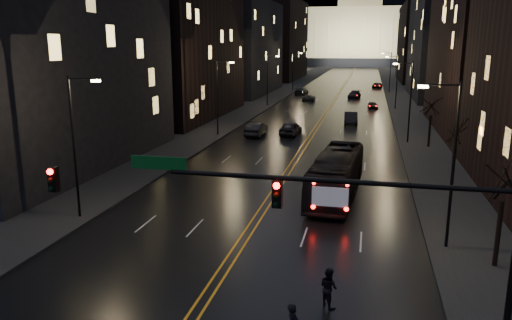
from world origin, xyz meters
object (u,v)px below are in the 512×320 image
Objects in this scene: oncoming_car_a at (291,128)px; oncoming_car_b at (256,129)px; pedestrian_b at (329,287)px; traffic_signal at (345,212)px; receding_car_a at (351,118)px; bus at (336,175)px.

oncoming_car_a reaches higher than oncoming_car_b.
oncoming_car_b is at bearing 25.52° from oncoming_car_a.
oncoming_car_a is 40.54m from pedestrian_b.
oncoming_car_a is at bearing -33.63° from pedestrian_b.
traffic_signal is 3.49× the size of oncoming_car_a.
oncoming_car_b is at bearing 106.83° from traffic_signal.
receding_car_a is (6.79, 10.20, -0.01)m from oncoming_car_a.
oncoming_car_a is 2.86× the size of pedestrian_b.
traffic_signal reaches higher than oncoming_car_b.
bus is 34.24m from receding_car_a.
bus reaches higher than oncoming_car_a.
pedestrian_b is (0.73, -15.76, -0.76)m from bus.
pedestrian_b is at bearing 105.59° from oncoming_car_a.
bus is 6.75× the size of pedestrian_b.
oncoming_car_b is 40.03m from pedestrian_b.
oncoming_car_a is at bearing 101.23° from traffic_signal.
receding_car_a is at bearing 94.47° from bus.
receding_car_a is at bearing -119.12° from oncoming_car_a.
oncoming_car_b is (-10.98, 22.51, -0.81)m from bus.
traffic_signal is at bearing -81.69° from bus.
receding_car_a is at bearing -43.56° from pedestrian_b.
traffic_signal is 43.36m from oncoming_car_a.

